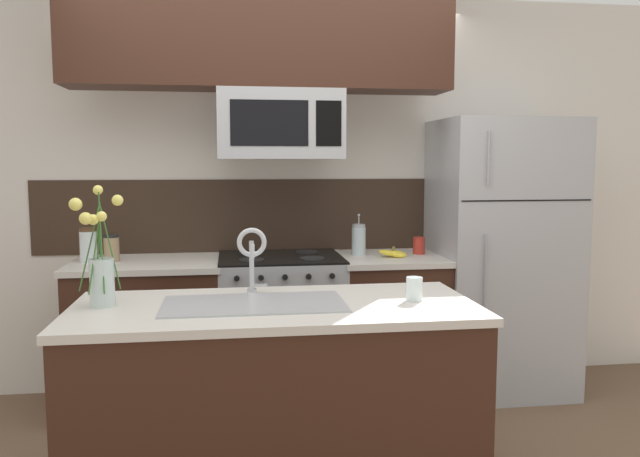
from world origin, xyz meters
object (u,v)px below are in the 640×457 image
object	(u,v)px
storage_jar_tall	(88,245)
coffee_tin	(419,246)
sink_faucet	(252,251)
flower_vase	(100,271)
banana_bunch	(394,254)
french_press	(359,240)
storage_jar_medium	(111,248)
spare_glass	(414,289)
microwave	(280,125)
stove_range	(281,328)
refrigerator	(499,256)

from	to	relation	value
storage_jar_tall	coffee_tin	world-z (taller)	storage_jar_tall
sink_faucet	flower_vase	xyz separation A→B (m)	(-0.63, -0.14, -0.05)
banana_bunch	flower_vase	xyz separation A→B (m)	(-1.54, -1.13, 0.13)
french_press	flower_vase	distance (m)	1.84
storage_jar_medium	spare_glass	bearing A→B (deg)	-41.18
french_press	spare_glass	bearing A→B (deg)	-91.36
french_press	banana_bunch	bearing A→B (deg)	-31.05
microwave	sink_faucet	bearing A→B (deg)	-101.47
stove_range	coffee_tin	size ratio (longest dim) A/B	8.45
spare_glass	banana_bunch	bearing A→B (deg)	79.23
microwave	storage_jar_tall	xyz separation A→B (m)	(-1.14, 0.02, -0.71)
microwave	french_press	bearing A→B (deg)	9.06
banana_bunch	storage_jar_medium	bearing A→B (deg)	176.96
stove_range	storage_jar_tall	bearing A→B (deg)	179.91
french_press	storage_jar_tall	bearing A→B (deg)	-177.98
french_press	sink_faucet	bearing A→B (deg)	-122.76
storage_jar_tall	flower_vase	bearing A→B (deg)	-75.58
coffee_tin	spare_glass	world-z (taller)	coffee_tin
refrigerator	storage_jar_tall	bearing A→B (deg)	-179.60
coffee_tin	flower_vase	bearing A→B (deg)	-144.54
storage_jar_tall	flower_vase	size ratio (longest dim) A/B	0.41
spare_glass	stove_range	bearing A→B (deg)	110.48
refrigerator	storage_jar_medium	world-z (taller)	refrigerator
stove_range	refrigerator	size ratio (longest dim) A/B	0.52
storage_jar_medium	sink_faucet	xyz separation A→B (m)	(0.81, -1.09, 0.12)
french_press	coffee_tin	bearing A→B (deg)	-1.44
coffee_tin	spare_glass	distance (m)	1.39
stove_range	coffee_tin	world-z (taller)	coffee_tin
refrigerator	spare_glass	bearing A→B (deg)	-126.82
microwave	banana_bunch	bearing A→B (deg)	-3.15
refrigerator	flower_vase	xyz separation A→B (m)	(-2.28, -1.21, 0.17)
sink_faucet	spare_glass	xyz separation A→B (m)	(0.69, -0.22, -0.15)
spare_glass	flower_vase	world-z (taller)	flower_vase
microwave	french_press	distance (m)	0.88
sink_faucet	spare_glass	distance (m)	0.74
stove_range	french_press	size ratio (longest dim) A/B	3.48
microwave	storage_jar_tall	bearing A→B (deg)	178.86
stove_range	microwave	bearing A→B (deg)	-89.84
storage_jar_medium	spare_glass	world-z (taller)	storage_jar_medium
microwave	french_press	size ratio (longest dim) A/B	2.79
banana_bunch	french_press	world-z (taller)	french_press
refrigerator	spare_glass	size ratio (longest dim) A/B	17.18
stove_range	spare_glass	xyz separation A→B (m)	(0.48, -1.28, 0.50)
microwave	spare_glass	distance (m)	1.54
microwave	flower_vase	xyz separation A→B (m)	(-0.84, -1.17, -0.67)
refrigerator	banana_bunch	size ratio (longest dim) A/B	9.31
spare_glass	flower_vase	size ratio (longest dim) A/B	0.21
banana_bunch	french_press	xyz separation A→B (m)	(-0.20, 0.12, 0.08)
stove_range	sink_faucet	xyz separation A→B (m)	(-0.21, -1.06, 0.65)
refrigerator	spare_glass	distance (m)	1.62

